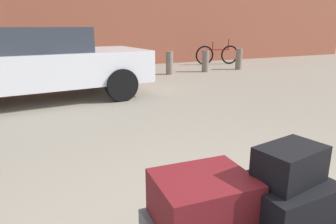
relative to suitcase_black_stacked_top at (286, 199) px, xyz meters
name	(u,v)px	position (x,y,z in m)	size (l,w,h in m)	color
suitcase_black_stacked_top	(286,199)	(0.00, 0.00, 0.00)	(0.50, 0.42, 0.24)	black
suitcase_maroon_rear_right	(203,199)	(-0.46, 0.18, 0.02)	(0.54, 0.44, 0.28)	maroon
duffel_bag_black_topmost_pile	(290,164)	(0.00, 0.00, 0.22)	(0.39, 0.25, 0.21)	black
parked_car	(32,62)	(-1.15, 5.35, 0.30)	(4.43, 2.20, 1.42)	silver
bicycle_leaning	(217,55)	(5.54, 8.88, -0.09)	(1.74, 0.42, 0.96)	black
bollard_kerb_near	(169,63)	(2.75, 7.34, -0.11)	(0.22, 0.22, 0.70)	#72665B
bollard_kerb_mid	(205,61)	(4.04, 7.34, -0.11)	(0.22, 0.22, 0.70)	#72665B
bollard_kerb_far	(239,59)	(5.38, 7.34, -0.11)	(0.22, 0.22, 0.70)	#72665B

